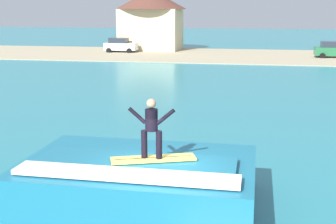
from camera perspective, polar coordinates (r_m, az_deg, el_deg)
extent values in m
plane|color=teal|center=(11.84, -1.06, -13.37)|extent=(260.00, 260.00, 0.00)
cube|color=#1B6A87|center=(12.61, -3.57, -8.69)|extent=(6.12, 4.14, 1.22)
cube|color=#1B6A87|center=(11.91, -4.24, -6.51)|extent=(5.20, 1.86, 0.14)
cube|color=white|center=(11.15, -5.36, -7.71)|extent=(5.51, 0.75, 0.12)
cube|color=#EAD159|center=(11.96, -1.83, -5.80)|extent=(2.23, 1.25, 0.06)
cube|color=black|center=(11.95, -1.83, -5.68)|extent=(1.90, 0.75, 0.01)
cylinder|color=black|center=(11.86, -2.95, -3.97)|extent=(0.16, 0.16, 0.73)
cylinder|color=black|center=(11.77, -1.12, -4.08)|extent=(0.16, 0.16, 0.73)
cylinder|color=black|center=(11.65, -2.06, -0.99)|extent=(0.32, 0.32, 0.56)
sphere|color=tan|center=(11.56, -2.08, 1.07)|extent=(0.24, 0.24, 0.24)
cylinder|color=black|center=(11.71, -3.82, -0.44)|extent=(0.48, 0.10, 0.43)
cylinder|color=black|center=(11.55, -0.28, -0.59)|extent=(0.48, 0.10, 0.43)
cube|color=tan|center=(54.84, 8.70, 6.91)|extent=(120.00, 17.98, 0.08)
cube|color=silver|center=(58.69, -5.82, 8.06)|extent=(4.02, 1.84, 0.90)
cube|color=#262D38|center=(58.73, -6.12, 8.80)|extent=(2.21, 1.65, 0.64)
cylinder|color=black|center=(59.30, -4.32, 7.69)|extent=(0.64, 0.22, 0.64)
cylinder|color=black|center=(57.43, -4.83, 7.53)|extent=(0.64, 0.22, 0.64)
cylinder|color=black|center=(60.04, -6.75, 7.70)|extent=(0.64, 0.22, 0.64)
cylinder|color=black|center=(58.20, -7.33, 7.54)|extent=(0.64, 0.22, 0.64)
cube|color=#23663D|center=(54.66, 19.97, 7.07)|extent=(4.42, 1.84, 0.90)
cube|color=#262D38|center=(54.56, 19.68, 7.89)|extent=(2.43, 1.66, 0.64)
cylinder|color=black|center=(55.46, 18.31, 6.78)|extent=(0.64, 0.22, 0.64)
cylinder|color=black|center=(53.54, 18.56, 6.58)|extent=(0.64, 0.22, 0.64)
cube|color=beige|center=(62.44, -2.09, 10.13)|extent=(7.62, 6.66, 5.37)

